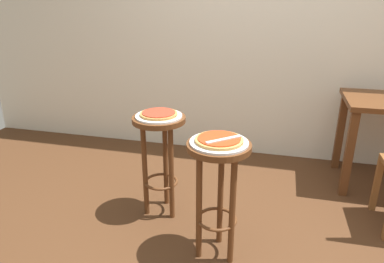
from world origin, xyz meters
TOP-DOWN VIEW (x-y plane):
  - ground_plane at (0.00, 0.00)m, footprint 6.00×6.00m
  - stool_foreground at (-0.12, 0.03)m, footprint 0.36×0.36m
  - serving_plate_foreground at (-0.12, 0.03)m, footprint 0.32×0.32m
  - pizza_foreground at (-0.12, 0.03)m, footprint 0.27×0.27m
  - stool_middle at (-0.59, 0.38)m, footprint 0.36×0.36m
  - serving_plate_middle at (-0.59, 0.38)m, footprint 0.31×0.31m
  - pizza_middle at (-0.59, 0.38)m, footprint 0.25×0.25m
  - pizza_server_knife at (-0.09, 0.01)m, footprint 0.18×0.17m

SIDE VIEW (x-z plane):
  - ground_plane at x=0.00m, z-range 0.00..0.00m
  - stool_foreground at x=-0.12m, z-range 0.16..0.90m
  - stool_middle at x=-0.59m, z-range 0.16..0.90m
  - serving_plate_foreground at x=-0.12m, z-range 0.73..0.74m
  - serving_plate_middle at x=-0.59m, z-range 0.73..0.74m
  - pizza_foreground at x=-0.12m, z-range 0.74..0.77m
  - pizza_middle at x=-0.59m, z-range 0.74..0.77m
  - pizza_server_knife at x=-0.09m, z-range 0.77..0.77m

